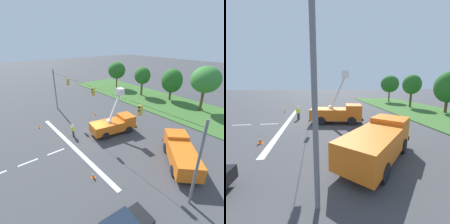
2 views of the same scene
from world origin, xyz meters
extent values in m
plane|color=#424244|center=(0.00, 0.00, 0.00)|extent=(200.00, 200.00, 0.00)
cube|color=#3D6B2D|center=(0.00, 18.00, 0.05)|extent=(56.00, 12.00, 0.10)
cube|color=silver|center=(0.00, -3.55, 0.00)|extent=(17.60, 0.50, 0.01)
cube|color=silver|center=(0.00, -5.55, 0.00)|extent=(0.20, 2.00, 0.01)
cube|color=silver|center=(0.00, -8.55, 0.00)|extent=(0.20, 2.00, 0.01)
cylinder|color=slate|center=(-13.00, 0.00, 3.60)|extent=(0.20, 0.20, 7.20)
cylinder|color=slate|center=(13.00, 0.00, 3.60)|extent=(0.20, 0.20, 7.20)
cylinder|color=black|center=(0.00, 0.00, 6.60)|extent=(26.00, 0.03, 0.03)
cylinder|color=black|center=(-7.25, 0.00, 6.55)|extent=(0.02, 0.02, 0.10)
cube|color=gold|center=(-7.25, 0.00, 6.02)|extent=(0.32, 0.28, 0.96)
cylinder|color=yellow|center=(-7.25, -0.16, 6.34)|extent=(0.16, 0.05, 0.16)
cylinder|color=black|center=(-7.25, -0.16, 6.02)|extent=(0.16, 0.05, 0.16)
cylinder|color=black|center=(-7.25, -0.16, 5.70)|extent=(0.16, 0.05, 0.16)
cylinder|color=black|center=(-0.36, 0.00, 6.55)|extent=(0.02, 0.02, 0.10)
cube|color=gold|center=(-0.36, 0.00, 6.02)|extent=(0.32, 0.28, 0.96)
cylinder|color=black|center=(-0.36, -0.16, 6.34)|extent=(0.16, 0.05, 0.16)
cylinder|color=black|center=(-0.36, -0.16, 6.02)|extent=(0.16, 0.05, 0.16)
cylinder|color=yellow|center=(-0.36, -0.16, 5.70)|extent=(0.16, 0.05, 0.16)
cylinder|color=black|center=(7.32, 0.00, 6.55)|extent=(0.02, 0.02, 0.10)
cube|color=gold|center=(7.32, 0.00, 6.02)|extent=(0.32, 0.28, 0.96)
cylinder|color=black|center=(7.32, -0.16, 6.34)|extent=(0.16, 0.05, 0.16)
cylinder|color=black|center=(7.32, -0.16, 6.02)|extent=(0.16, 0.05, 0.16)
cylinder|color=yellow|center=(7.32, -0.16, 5.70)|extent=(0.16, 0.05, 0.16)
cylinder|color=brown|center=(-17.71, 18.24, 1.36)|extent=(0.33, 0.33, 2.72)
ellipsoid|color=#286623|center=(-17.71, 18.24, 4.61)|extent=(4.46, 4.38, 4.23)
cylinder|color=brown|center=(-9.02, 18.35, 1.49)|extent=(0.44, 0.44, 2.98)
ellipsoid|color=#286623|center=(-9.02, 18.35, 4.54)|extent=(3.66, 3.36, 3.76)
cylinder|color=brown|center=(-2.93, 20.48, 1.17)|extent=(0.42, 0.42, 2.34)
ellipsoid|color=#286623|center=(-2.93, 20.48, 4.15)|extent=(4.26, 3.89, 4.84)
cylinder|color=brown|center=(3.97, 19.69, 1.80)|extent=(0.48, 0.48, 3.60)
ellipsoid|color=#387F33|center=(3.97, 19.69, 5.62)|extent=(4.76, 5.01, 4.50)
cube|color=orange|center=(0.40, 1.44, 1.12)|extent=(3.10, 4.54, 1.25)
cube|color=orange|center=(0.93, 4.37, 1.36)|extent=(2.58, 2.17, 1.73)
cube|color=#1E2838|center=(1.04, 4.99, 1.67)|extent=(2.02, 0.46, 0.78)
cube|color=black|center=(1.10, 5.33, 0.65)|extent=(2.39, 0.58, 0.30)
cylinder|color=black|center=(-0.20, 4.33, 0.50)|extent=(0.45, 1.03, 1.00)
cylinder|color=black|center=(1.97, 3.94, 0.50)|extent=(0.45, 1.03, 1.00)
cylinder|color=black|center=(-0.82, 0.90, 0.50)|extent=(0.45, 1.03, 1.00)
cylinder|color=black|center=(1.35, 0.51, 0.50)|extent=(0.45, 1.03, 1.00)
cylinder|color=silver|center=(0.45, 1.73, 1.93)|extent=(0.60, 0.60, 0.36)
cube|color=white|center=(0.60, 2.54, 3.61)|extent=(0.57, 1.89, 3.82)
cube|color=white|center=(0.74, 3.36, 5.72)|extent=(1.03, 0.95, 0.80)
cube|color=orange|center=(10.57, 2.99, 1.23)|extent=(4.94, 4.88, 1.47)
cube|color=orange|center=(8.21, 5.26, 1.40)|extent=(2.98, 2.99, 1.80)
cube|color=#1E2838|center=(7.71, 5.74, 1.72)|extent=(1.45, 1.51, 0.81)
cube|color=black|center=(7.44, 6.00, 0.65)|extent=(1.74, 1.80, 0.30)
cylinder|color=black|center=(7.65, 4.30, 0.50)|extent=(0.91, 0.90, 1.00)
cylinder|color=black|center=(9.14, 5.86, 0.50)|extent=(0.91, 0.90, 1.00)
cylinder|color=black|center=(10.41, 1.64, 0.50)|extent=(0.91, 0.90, 1.00)
cylinder|color=black|center=(11.91, 3.20, 0.50)|extent=(0.91, 0.90, 1.00)
cylinder|color=black|center=(10.92, -4.54, 0.32)|extent=(0.24, 0.65, 0.64)
cylinder|color=#383842|center=(-1.82, -2.44, 0.42)|extent=(0.18, 0.18, 0.85)
cylinder|color=#383842|center=(-1.96, -2.30, 0.42)|extent=(0.18, 0.18, 0.85)
cube|color=#D8EA26|center=(-1.89, -2.37, 1.15)|extent=(0.45, 0.45, 0.60)
cube|color=silver|center=(-1.89, -2.37, 1.15)|extent=(0.35, 0.35, 0.62)
cylinder|color=#D8EA26|center=(-1.70, -2.56, 1.18)|extent=(0.11, 0.11, 0.55)
cylinder|color=#D8EA26|center=(-2.08, -2.18, 1.18)|extent=(0.11, 0.11, 0.55)
sphere|color=tan|center=(-1.89, -2.37, 1.58)|extent=(0.22, 0.22, 0.22)
sphere|color=white|center=(-1.89, -2.37, 1.64)|extent=(0.26, 0.26, 0.26)
cube|color=orange|center=(-6.12, 3.78, 0.01)|extent=(0.36, 0.36, 0.03)
cone|color=orange|center=(-6.12, 3.78, 0.34)|extent=(0.25, 0.25, 0.62)
cylinder|color=white|center=(-6.12, 3.78, 0.37)|extent=(0.15, 0.15, 0.11)
cube|color=orange|center=(6.07, -4.44, 0.01)|extent=(0.36, 0.36, 0.03)
cone|color=orange|center=(6.07, -4.44, 0.35)|extent=(0.25, 0.25, 0.63)
cylinder|color=white|center=(6.07, -4.44, 0.38)|extent=(0.16, 0.16, 0.11)
cube|color=orange|center=(-7.31, -5.19, 0.01)|extent=(0.36, 0.36, 0.03)
cone|color=orange|center=(-7.31, -5.19, 0.31)|extent=(0.22, 0.22, 0.56)
cylinder|color=white|center=(-7.31, -5.19, 0.34)|extent=(0.14, 0.14, 0.10)
camera|label=1|loc=(17.02, -10.91, 11.82)|focal=28.00mm
camera|label=2|loc=(18.01, 0.07, 4.67)|focal=24.00mm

